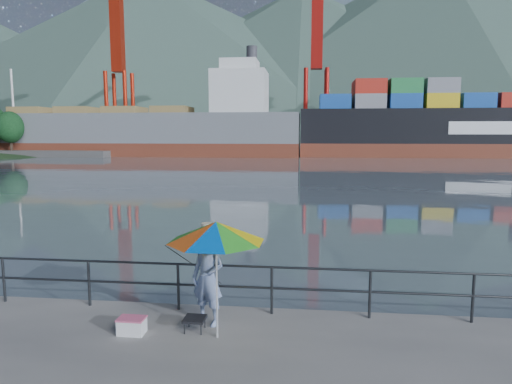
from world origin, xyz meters
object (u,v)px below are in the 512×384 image
fisherman (208,278)px  beach_umbrella (216,232)px  container_ship (482,120)px  bulk_carrier (151,131)px  cooler_bag (132,326)px

fisherman → beach_umbrella: (0.30, -0.59, 1.05)m
beach_umbrella → container_ship: 78.03m
fisherman → bulk_carrier: 73.65m
beach_umbrella → cooler_bag: 2.47m
cooler_bag → container_ship: size_ratio=0.01×
bulk_carrier → cooler_bag: bearing=-70.9°
container_ship → fisherman: bearing=-113.0°
fisherman → cooler_bag: 1.67m
fisherman → bulk_carrier: bulk_carrier is taller
fisherman → bulk_carrier: size_ratio=0.03×
beach_umbrella → container_ship: size_ratio=0.04×
cooler_bag → bulk_carrier: bearing=109.7°
beach_umbrella → cooler_bag: beach_umbrella is taller
fisherman → container_ship: size_ratio=0.03×
fisherman → beach_umbrella: size_ratio=0.81×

